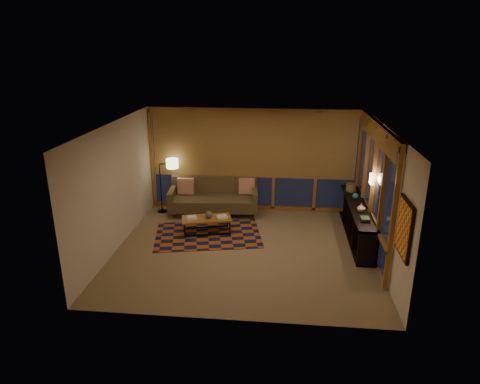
# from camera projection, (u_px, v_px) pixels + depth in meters

# --- Properties ---
(floor) EXTENTS (5.50, 5.00, 0.01)m
(floor) POSITION_uv_depth(u_px,v_px,m) (244.00, 250.00, 9.25)
(floor) COLOR #907B54
(floor) RESTS_ON ground
(ceiling) EXTENTS (5.50, 5.00, 0.01)m
(ceiling) POSITION_uv_depth(u_px,v_px,m) (245.00, 126.00, 8.36)
(ceiling) COLOR silver
(ceiling) RESTS_ON walls
(walls) EXTENTS (5.51, 5.01, 2.70)m
(walls) POSITION_uv_depth(u_px,v_px,m) (245.00, 191.00, 8.81)
(walls) COLOR beige
(walls) RESTS_ON floor
(window_wall_back) EXTENTS (5.30, 0.16, 2.60)m
(window_wall_back) POSITION_uv_depth(u_px,v_px,m) (253.00, 161.00, 11.09)
(window_wall_back) COLOR #95501E
(window_wall_back) RESTS_ON walls
(window_wall_right) EXTENTS (0.16, 3.70, 2.60)m
(window_wall_right) POSITION_uv_depth(u_px,v_px,m) (372.00, 186.00, 9.11)
(window_wall_right) COLOR #95501E
(window_wall_right) RESTS_ON walls
(wall_art) EXTENTS (0.06, 0.74, 0.94)m
(wall_art) POSITION_uv_depth(u_px,v_px,m) (404.00, 228.00, 6.77)
(wall_art) COLOR red
(wall_art) RESTS_ON walls
(wall_sconce) EXTENTS (0.12, 0.18, 0.22)m
(wall_sconce) POSITION_uv_depth(u_px,v_px,m) (372.00, 179.00, 8.91)
(wall_sconce) COLOR #F6E7B7
(wall_sconce) RESTS_ON walls
(sofa) EXTENTS (2.32, 1.10, 0.92)m
(sofa) POSITION_uv_depth(u_px,v_px,m) (214.00, 197.00, 11.07)
(sofa) COLOR brown
(sofa) RESTS_ON floor
(pillow_left) EXTENTS (0.43, 0.16, 0.42)m
(pillow_left) POSITION_uv_depth(u_px,v_px,m) (186.00, 187.00, 11.19)
(pillow_left) COLOR #C43C1E
(pillow_left) RESTS_ON sofa
(pillow_right) EXTENTS (0.42, 0.16, 0.42)m
(pillow_right) POSITION_uv_depth(u_px,v_px,m) (247.00, 187.00, 11.19)
(pillow_right) COLOR #C43C1E
(pillow_right) RESTS_ON sofa
(area_rug) EXTENTS (2.68, 2.05, 0.01)m
(area_rug) POSITION_uv_depth(u_px,v_px,m) (208.00, 235.00, 9.96)
(area_rug) COLOR #9D4B1C
(area_rug) RESTS_ON floor
(coffee_table) EXTENTS (1.23, 0.80, 0.38)m
(coffee_table) POSITION_uv_depth(u_px,v_px,m) (207.00, 225.00, 10.02)
(coffee_table) COLOR #95501E
(coffee_table) RESTS_ON floor
(book_stack_a) EXTENTS (0.30, 0.28, 0.07)m
(book_stack_a) POSITION_uv_depth(u_px,v_px,m) (192.00, 218.00, 9.87)
(book_stack_a) COLOR white
(book_stack_a) RESTS_ON coffee_table
(book_stack_b) EXTENTS (0.27, 0.25, 0.04)m
(book_stack_b) POSITION_uv_depth(u_px,v_px,m) (222.00, 217.00, 9.98)
(book_stack_b) COLOR white
(book_stack_b) RESTS_ON coffee_table
(ceramic_pot) EXTENTS (0.21, 0.21, 0.17)m
(ceramic_pot) POSITION_uv_depth(u_px,v_px,m) (209.00, 215.00, 9.92)
(ceramic_pot) COLOR black
(ceramic_pot) RESTS_ON coffee_table
(floor_lamp) EXTENTS (0.55, 0.45, 1.43)m
(floor_lamp) POSITION_uv_depth(u_px,v_px,m) (161.00, 186.00, 11.12)
(floor_lamp) COLOR black
(floor_lamp) RESTS_ON floor
(bookshelf) EXTENTS (0.40, 3.05, 0.76)m
(bookshelf) POSITION_uv_depth(u_px,v_px,m) (356.00, 220.00, 9.82)
(bookshelf) COLOR black
(bookshelf) RESTS_ON floor
(basket) EXTENTS (0.27, 0.27, 0.19)m
(basket) POSITION_uv_depth(u_px,v_px,m) (351.00, 187.00, 10.57)
(basket) COLOR olive
(basket) RESTS_ON bookshelf
(teal_bowl) EXTENTS (0.19, 0.19, 0.15)m
(teal_bowl) POSITION_uv_depth(u_px,v_px,m) (355.00, 196.00, 10.03)
(teal_bowl) COLOR #177067
(teal_bowl) RESTS_ON bookshelf
(vase) EXTENTS (0.18, 0.18, 0.19)m
(vase) POSITION_uv_depth(u_px,v_px,m) (361.00, 208.00, 9.26)
(vase) COLOR tan
(vase) RESTS_ON bookshelf
(shelf_book_stack) EXTENTS (0.20, 0.27, 0.07)m
(shelf_book_stack) POSITION_uv_depth(u_px,v_px,m) (365.00, 219.00, 8.81)
(shelf_book_stack) COLOR white
(shelf_book_stack) RESTS_ON bookshelf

